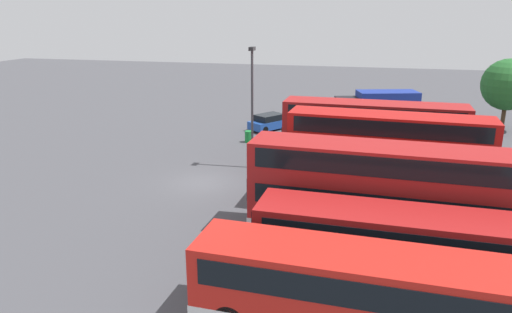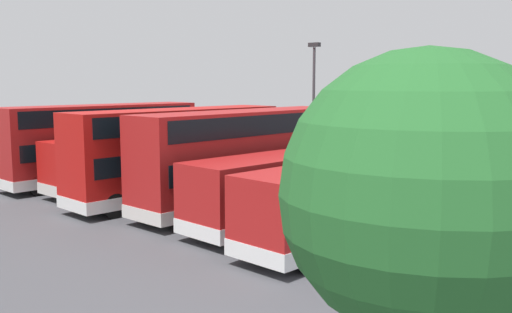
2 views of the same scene
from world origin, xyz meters
TOP-DOWN VIEW (x-y plane):
  - ground_plane at (0.00, 0.00)m, footprint 140.00×140.00m
  - bus_single_deck_near_end at (-12.50, 11.00)m, footprint 3.22×12.17m
  - bus_single_deck_second at (-9.19, 10.29)m, footprint 3.28×12.19m
  - bus_double_decker_third at (-5.53, 10.14)m, footprint 2.84×11.99m
  - bus_double_decker_fourth at (-1.88, 11.05)m, footprint 3.13×11.83m
  - bus_single_deck_fifth at (2.00, 10.20)m, footprint 2.81×11.31m
  - bus_double_decker_sixth at (5.27, 10.64)m, footprint 3.00×12.04m
  - bus_single_deck_seventh at (8.83, 11.04)m, footprint 2.81×10.46m
  - bus_single_deck_far_end at (12.52, 10.34)m, footprint 2.95×11.57m
  - box_truck_blue at (-19.21, 10.45)m, footprint 4.54×7.90m
  - car_hatchback_silver at (-14.98, 1.04)m, footprint 4.41×3.80m
  - lamp_post_tall at (-3.78, 2.28)m, footprint 0.70×0.30m
  - waste_bin_yellow at (-10.15, 0.30)m, footprint 0.60×0.60m
  - tree_midright at (-19.67, 21.39)m, footprint 4.53×4.53m

SIDE VIEW (x-z plane):
  - ground_plane at x=0.00m, z-range 0.00..0.00m
  - waste_bin_yellow at x=-10.15m, z-range 0.00..0.95m
  - car_hatchback_silver at x=-14.98m, z-range -0.02..1.41m
  - bus_single_deck_seventh at x=8.83m, z-range 0.15..3.10m
  - bus_single_deck_fifth at x=2.00m, z-range 0.15..3.10m
  - bus_single_deck_far_end at x=12.52m, z-range 0.15..3.10m
  - bus_single_deck_near_end at x=-12.50m, z-range 0.15..3.10m
  - bus_single_deck_second at x=-9.19m, z-range 0.15..3.10m
  - box_truck_blue at x=-19.21m, z-range 0.11..3.31m
  - bus_double_decker_fourth at x=-1.88m, z-range 0.17..4.72m
  - bus_double_decker_third at x=-5.53m, z-range 0.18..4.73m
  - bus_double_decker_sixth at x=5.27m, z-range 0.18..4.73m
  - tree_midright at x=-19.67m, z-range 0.94..7.36m
  - lamp_post_tall at x=-3.78m, z-range 0.68..8.80m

